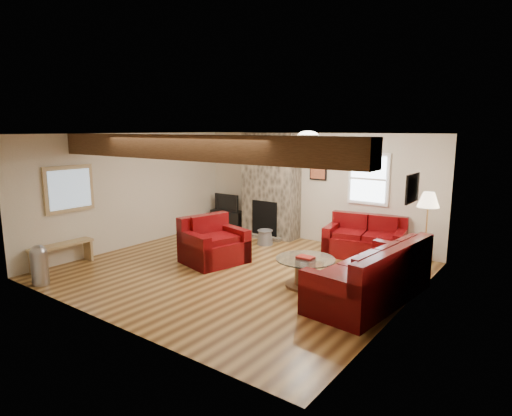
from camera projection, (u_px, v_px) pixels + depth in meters
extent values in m
plane|color=#593517|center=(239.00, 270.00, 7.94)|extent=(8.00, 8.00, 0.00)
plane|color=white|center=(238.00, 134.00, 7.48)|extent=(8.00, 8.00, 0.00)
plane|color=beige|center=(313.00, 188.00, 9.89)|extent=(8.00, 0.00, 8.00)
plane|color=beige|center=(105.00, 234.00, 5.54)|extent=(8.00, 0.00, 8.00)
plane|color=beige|center=(133.00, 190.00, 9.46)|extent=(0.00, 7.50, 7.50)
plane|color=beige|center=(406.00, 226.00, 5.96)|extent=(0.00, 7.50, 7.50)
cube|color=#33200F|center=(186.00, 147.00, 6.53)|extent=(6.00, 0.36, 0.38)
cube|color=#37322B|center=(271.00, 185.00, 10.27)|extent=(1.40, 0.50, 2.50)
cube|color=black|center=(265.00, 220.00, 10.22)|extent=(0.70, 0.06, 0.90)
cube|color=#37322B|center=(263.00, 237.00, 10.26)|extent=(1.00, 0.25, 0.08)
cylinder|color=#472A17|center=(305.00, 285.00, 7.15)|extent=(0.66, 0.66, 0.04)
cylinder|color=#472A17|center=(305.00, 273.00, 7.11)|extent=(0.35, 0.35, 0.44)
cylinder|color=silver|center=(306.00, 259.00, 7.06)|extent=(0.98, 0.98, 0.02)
cube|color=maroon|center=(306.00, 257.00, 7.06)|extent=(0.27, 0.20, 0.03)
cube|color=black|center=(229.00, 219.00, 11.28)|extent=(0.95, 0.38, 0.48)
imported|color=black|center=(228.00, 202.00, 11.19)|extent=(0.77, 0.10, 0.44)
cylinder|color=tan|center=(423.00, 272.00, 7.80)|extent=(0.27, 0.27, 0.03)
cylinder|color=tan|center=(426.00, 237.00, 7.68)|extent=(0.03, 0.03, 1.34)
cone|color=#FFEAC1|center=(429.00, 200.00, 7.56)|extent=(0.38, 0.38, 0.27)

